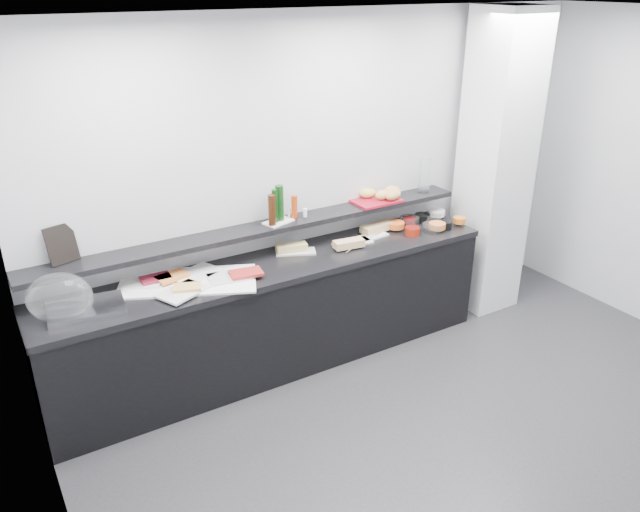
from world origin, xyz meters
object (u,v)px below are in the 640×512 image
sandwich_plate_mid (353,243)px  bread_tray (376,201)px  cloche_base (86,309)px  framed_print (61,244)px  carafe (424,176)px  condiment_tray (278,222)px

sandwich_plate_mid → bread_tray: size_ratio=0.81×
cloche_base → framed_print: 0.47m
bread_tray → carafe: size_ratio=1.34×
sandwich_plate_mid → framed_print: 2.21m
sandwich_plate_mid → carafe: size_ratio=1.09×
carafe → sandwich_plate_mid: bearing=-168.7°
framed_print → carafe: (3.03, -0.08, 0.02)m
sandwich_plate_mid → bread_tray: bearing=28.1°
carafe → bread_tray: bearing=179.1°
cloche_base → condiment_tray: bearing=15.2°
condiment_tray → carafe: size_ratio=0.76×
framed_print → condiment_tray: size_ratio=1.14×
cloche_base → bread_tray: (2.47, 0.22, 0.24)m
sandwich_plate_mid → bread_tray: bread_tray is taller
condiment_tray → carafe: 1.46m
cloche_base → bread_tray: size_ratio=1.19×
framed_print → condiment_tray: (1.57, -0.08, -0.12)m
cloche_base → carafe: 3.01m
condiment_tray → bread_tray: bearing=-16.7°
framed_print → bread_tray: 2.51m
framed_print → carafe: bearing=-19.1°
framed_print → bread_tray: size_ratio=0.64×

